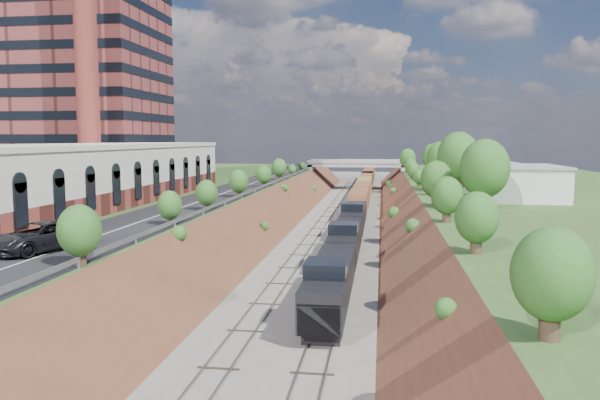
% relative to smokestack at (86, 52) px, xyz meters
% --- Properties ---
extents(platform_left, '(44.00, 180.00, 5.00)m').
position_rel_smokestack_xyz_m(platform_left, '(3.00, 4.00, -22.50)').
color(platform_left, '#2E5121').
rests_on(platform_left, ground).
extents(platform_right, '(44.00, 180.00, 5.00)m').
position_rel_smokestack_xyz_m(platform_right, '(69.00, 4.00, -22.50)').
color(platform_right, '#2E5121').
rests_on(platform_right, ground).
extents(embankment_left, '(10.00, 180.00, 10.00)m').
position_rel_smokestack_xyz_m(embankment_left, '(25.00, 4.00, -25.00)').
color(embankment_left, brown).
rests_on(embankment_left, ground).
extents(embankment_right, '(10.00, 180.00, 10.00)m').
position_rel_smokestack_xyz_m(embankment_right, '(47.00, 4.00, -25.00)').
color(embankment_right, brown).
rests_on(embankment_right, ground).
extents(rail_left_track, '(1.58, 180.00, 0.18)m').
position_rel_smokestack_xyz_m(rail_left_track, '(33.40, 4.00, -24.91)').
color(rail_left_track, gray).
rests_on(rail_left_track, ground).
extents(rail_right_track, '(1.58, 180.00, 0.18)m').
position_rel_smokestack_xyz_m(rail_right_track, '(38.60, 4.00, -24.91)').
color(rail_right_track, gray).
rests_on(rail_right_track, ground).
extents(road, '(8.00, 180.00, 0.10)m').
position_rel_smokestack_xyz_m(road, '(20.50, 4.00, -19.95)').
color(road, black).
rests_on(road, platform_left).
extents(guardrail, '(0.10, 171.00, 0.70)m').
position_rel_smokestack_xyz_m(guardrail, '(24.60, 3.80, -19.45)').
color(guardrail, '#99999E').
rests_on(guardrail, platform_left).
extents(commercial_building, '(14.30, 62.30, 7.00)m').
position_rel_smokestack_xyz_m(commercial_building, '(8.00, -18.00, -16.49)').
color(commercial_building, brown).
rests_on(commercial_building, platform_left).
extents(highrise_tower, '(22.00, 22.00, 53.90)m').
position_rel_smokestack_xyz_m(highrise_tower, '(-8.00, 16.00, 7.88)').
color(highrise_tower, brown).
rests_on(highrise_tower, platform_left).
extents(smokestack, '(3.20, 3.20, 40.00)m').
position_rel_smokestack_xyz_m(smokestack, '(0.00, 0.00, 0.00)').
color(smokestack, brown).
rests_on(smokestack, platform_left).
extents(overpass, '(24.50, 8.30, 7.40)m').
position_rel_smokestack_xyz_m(overpass, '(36.00, 66.00, -20.08)').
color(overpass, gray).
rests_on(overpass, ground).
extents(white_building_near, '(9.00, 12.00, 4.00)m').
position_rel_smokestack_xyz_m(white_building_near, '(59.50, -4.00, -18.00)').
color(white_building_near, silver).
rests_on(white_building_near, platform_right).
extents(white_building_far, '(8.00, 10.00, 3.60)m').
position_rel_smokestack_xyz_m(white_building_far, '(59.00, 18.00, -18.20)').
color(white_building_far, silver).
rests_on(white_building_far, platform_right).
extents(tree_right_large, '(5.25, 5.25, 7.61)m').
position_rel_smokestack_xyz_m(tree_right_large, '(53.00, -16.00, -15.62)').
color(tree_right_large, '#473323').
rests_on(tree_right_large, platform_right).
extents(tree_left_crest, '(2.45, 2.45, 3.55)m').
position_rel_smokestack_xyz_m(tree_left_crest, '(24.20, -36.00, -17.96)').
color(tree_left_crest, '#473323').
rests_on(tree_left_crest, platform_left).
extents(freight_train, '(2.79, 158.02, 4.55)m').
position_rel_smokestack_xyz_m(freight_train, '(38.60, 35.32, -22.54)').
color(freight_train, black).
rests_on(freight_train, ground).
extents(suv, '(5.30, 7.62, 1.93)m').
position_rel_smokestack_xyz_m(suv, '(19.49, -44.46, -18.93)').
color(suv, black).
rests_on(suv, road).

